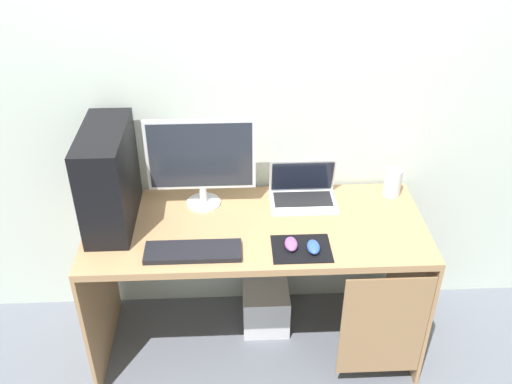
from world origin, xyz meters
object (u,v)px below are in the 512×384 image
(mouse_right, at_px, (313,247))
(monitor, at_px, (201,160))
(pc_tower, at_px, (109,178))
(subwoofer, at_px, (266,307))
(mouse_left, at_px, (291,244))
(speaker, at_px, (393,182))
(laptop, at_px, (303,193))
(keyboard, at_px, (193,252))

(mouse_right, bearing_deg, monitor, 141.96)
(pc_tower, relative_size, subwoofer, 1.92)
(monitor, relative_size, mouse_left, 5.31)
(monitor, xyz_separation_m, mouse_right, (0.49, -0.38, -0.23))
(pc_tower, xyz_separation_m, mouse_right, (0.90, -0.28, -0.21))
(speaker, xyz_separation_m, subwoofer, (-0.63, -0.10, -0.73))
(mouse_right, bearing_deg, mouse_left, 165.26)
(monitor, xyz_separation_m, laptop, (0.49, 0.02, -0.21))
(speaker, distance_m, mouse_left, 0.68)
(speaker, bearing_deg, monitor, -177.03)
(monitor, bearing_deg, mouse_right, -38.04)
(pc_tower, relative_size, speaker, 3.30)
(monitor, distance_m, speaker, 0.96)
(pc_tower, bearing_deg, speaker, 6.63)
(monitor, relative_size, keyboard, 1.21)
(subwoofer, bearing_deg, mouse_right, -61.29)
(speaker, relative_size, mouse_right, 1.50)
(pc_tower, xyz_separation_m, keyboard, (0.38, -0.27, -0.22))
(speaker, height_order, subwoofer, speaker)
(subwoofer, bearing_deg, pc_tower, -175.48)
(monitor, distance_m, mouse_right, 0.66)
(laptop, distance_m, mouse_left, 0.39)
(monitor, bearing_deg, speaker, 2.97)
(laptop, xyz_separation_m, speaker, (0.45, 0.03, 0.03))
(monitor, distance_m, mouse_left, 0.58)
(speaker, xyz_separation_m, keyboard, (-0.97, -0.43, -0.06))
(laptop, bearing_deg, speaker, 3.88)
(laptop, height_order, keyboard, laptop)
(pc_tower, height_order, laptop, pc_tower)
(keyboard, xyz_separation_m, mouse_left, (0.43, 0.02, 0.01))
(mouse_left, distance_m, mouse_right, 0.10)
(pc_tower, bearing_deg, keyboard, -35.52)
(pc_tower, relative_size, monitor, 0.93)
(keyboard, xyz_separation_m, mouse_right, (0.52, -0.01, 0.01))
(speaker, height_order, mouse_right, speaker)
(speaker, bearing_deg, keyboard, -156.30)
(subwoofer, bearing_deg, keyboard, -136.21)
(laptop, height_order, mouse_right, laptop)
(mouse_left, height_order, mouse_right, same)
(keyboard, relative_size, mouse_right, 4.38)
(laptop, xyz_separation_m, subwoofer, (-0.18, -0.07, -0.70))
(monitor, xyz_separation_m, speaker, (0.94, 0.05, -0.18))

